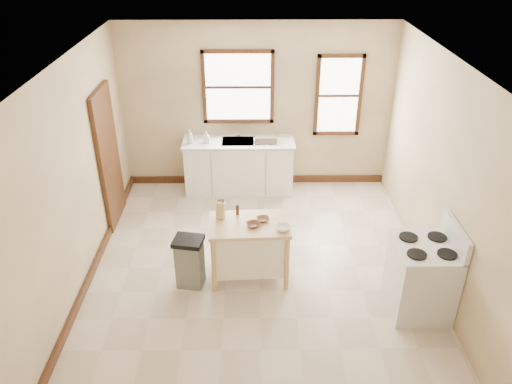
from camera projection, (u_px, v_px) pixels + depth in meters
floor at (259, 267)px, 6.80m from camera, size 5.00×5.00×0.00m
ceiling at (259, 62)px, 5.43m from camera, size 5.00×5.00×0.00m
wall_back at (257, 107)px, 8.29m from camera, size 4.50×0.04×2.80m
wall_left at (75, 177)px, 6.09m from camera, size 0.04×5.00×2.80m
wall_right at (442, 175)px, 6.14m from camera, size 0.04×5.00×2.80m
window_main at (238, 87)px, 8.10m from camera, size 1.17×0.06×1.22m
window_side at (339, 96)px, 8.19m from camera, size 0.77×0.06×1.37m
door_left at (109, 158)px, 7.40m from camera, size 0.06×0.90×2.10m
baseboard_back at (256, 179)px, 8.92m from camera, size 4.50×0.04×0.12m
baseboard_left at (95, 265)px, 6.74m from camera, size 0.04×5.00×0.12m
sink_counter at (239, 166)px, 8.49m from camera, size 1.86×0.62×0.92m
faucet at (239, 131)px, 8.37m from camera, size 0.03×0.03×0.22m
soap_bottle_a at (190, 137)px, 8.12m from camera, size 0.10×0.11×0.24m
soap_bottle_b at (207, 137)px, 8.17m from camera, size 0.08×0.09×0.18m
dish_rack at (266, 140)px, 8.19m from camera, size 0.42×0.33×0.10m
kitchen_island at (250, 250)px, 6.44m from camera, size 1.04×0.69×0.83m
knife_block at (221, 211)px, 6.31m from camera, size 0.12×0.12×0.20m
pepper_grinder at (237, 210)px, 6.39m from camera, size 0.05×0.05×0.15m
bowl_a at (253, 225)px, 6.18m from camera, size 0.22×0.22×0.04m
bowl_b at (263, 219)px, 6.29m from camera, size 0.19×0.19×0.04m
bowl_c at (283, 228)px, 6.09m from camera, size 0.22×0.22×0.06m
trash_bin at (190, 262)px, 6.33m from camera, size 0.41×0.36×0.70m
gas_stove at (423, 269)px, 5.83m from camera, size 0.73×0.74×1.18m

